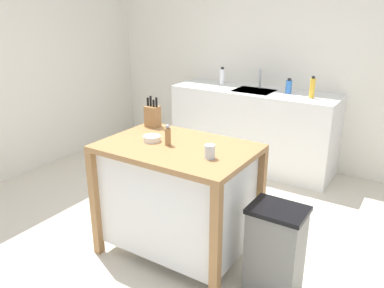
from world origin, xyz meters
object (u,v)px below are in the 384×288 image
pepper_grinder (168,136)px  knife_block (153,116)px  bowl_stoneware_deep (152,138)px  bottle_hand_soap (222,77)px  drinking_cup (210,152)px  bottle_spray_cleaner (289,86)px  bottle_dish_soap (312,88)px  trash_bin (275,250)px  kitchen_island (178,195)px  sink_faucet (260,79)px

pepper_grinder → knife_block: bearing=141.0°
knife_block → bowl_stoneware_deep: (0.22, -0.30, -0.07)m
bottle_hand_soap → drinking_cup: bearing=-63.6°
knife_block → bowl_stoneware_deep: size_ratio=1.95×
knife_block → bottle_spray_cleaner: size_ratio=1.54×
knife_block → bottle_dish_soap: size_ratio=1.11×
bowl_stoneware_deep → pepper_grinder: pepper_grinder is taller
knife_block → trash_bin: knife_block is taller
kitchen_island → trash_bin: size_ratio=1.74×
sink_faucet → bottle_spray_cleaner: 0.39m
drinking_cup → sink_faucet: size_ratio=0.42×
bowl_stoneware_deep → bottle_spray_cleaner: bottle_spray_cleaner is taller
knife_block → bottle_hand_soap: bearing=99.5°
pepper_grinder → bottle_hand_soap: (-0.66, 2.03, 0.06)m
pepper_grinder → bottle_dish_soap: size_ratio=0.68×
trash_bin → bottle_spray_cleaner: bottle_spray_cleaner is taller
knife_block → pepper_grinder: (0.37, -0.30, -0.02)m
kitchen_island → bottle_hand_soap: (-0.72, 2.01, 0.52)m
sink_faucet → pepper_grinder: bearing=-84.6°
drinking_cup → pepper_grinder: bearing=171.2°
trash_bin → sink_faucet: bearing=116.6°
bottle_spray_cleaner → pepper_grinder: bearing=-95.2°
sink_faucet → bottle_spray_cleaner: size_ratio=1.33×
sink_faucet → bottle_hand_soap: (-0.46, -0.06, -0.01)m
knife_block → sink_faucet: bearing=84.4°
bottle_spray_cleaner → drinking_cup: bearing=-84.6°
knife_block → bottle_spray_cleaner: knife_block is taller
kitchen_island → sink_faucet: sink_faucet is taller
bowl_stoneware_deep → bottle_spray_cleaner: 2.02m
knife_block → bowl_stoneware_deep: bearing=-53.1°
kitchen_island → bowl_stoneware_deep: bearing=-173.7°
kitchen_island → bottle_spray_cleaner: bearing=86.4°
sink_faucet → bottle_hand_soap: size_ratio=1.04×
knife_block → pepper_grinder: knife_block is taller
bottle_hand_soap → pepper_grinder: bearing=-72.0°
bowl_stoneware_deep → sink_faucet: size_ratio=0.59×
trash_bin → bottle_hand_soap: size_ratio=2.97×
bowl_stoneware_deep → bottle_hand_soap: size_ratio=0.61×
kitchen_island → pepper_grinder: 0.47m
sink_faucet → bottle_dish_soap: size_ratio=0.97×
knife_block → drinking_cup: bearing=-25.6°
bottle_spray_cleaner → bottle_dish_soap: bottle_dish_soap is taller
bottle_spray_cleaner → bottle_dish_soap: (0.28, -0.09, 0.03)m
knife_block → bowl_stoneware_deep: knife_block is taller
bottle_hand_soap → trash_bin: bearing=-53.3°
kitchen_island → pepper_grinder: bearing=-154.5°
trash_bin → bowl_stoneware_deep: bearing=-179.9°
bowl_stoneware_deep → sink_faucet: (-0.05, 2.09, 0.12)m
knife_block → bottle_spray_cleaner: bearing=71.9°
bowl_stoneware_deep → bottle_spray_cleaner: size_ratio=0.79×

